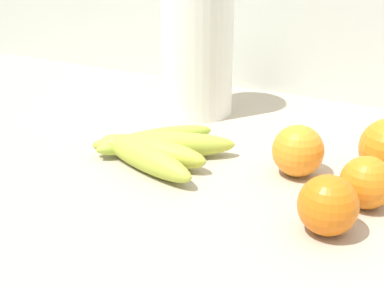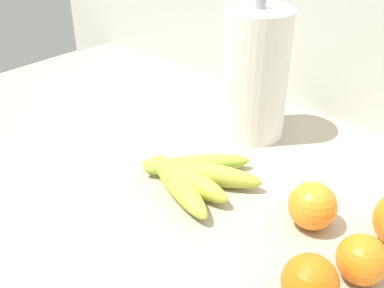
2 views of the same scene
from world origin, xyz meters
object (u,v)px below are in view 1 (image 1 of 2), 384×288
Objects in this scene: orange_back_right at (298,151)px; orange_center at (366,184)px; orange_front at (328,205)px; paper_towel_roll at (197,43)px; banana_bunch at (154,148)px.

orange_back_right reaches higher than orange_center.
orange_front is at bearing -110.39° from orange_center.
orange_front is 0.25× the size of paper_towel_roll.
orange_front reaches higher than banana_bunch.
orange_back_right reaches higher than orange_front.
orange_back_right is (0.19, 0.05, 0.02)m from banana_bunch.
orange_back_right is 0.26× the size of paper_towel_roll.
orange_center is 0.24× the size of paper_towel_roll.
paper_towel_roll is (-0.03, 0.21, 0.10)m from banana_bunch.
paper_towel_roll is at bearing 146.40° from orange_center.
orange_back_right is 0.15m from orange_front.
orange_front is (0.07, -0.13, -0.00)m from orange_back_right.
orange_center is (0.10, -0.05, -0.00)m from orange_back_right.
orange_back_right is 0.11m from orange_center.
banana_bunch is 0.24m from paper_towel_roll.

